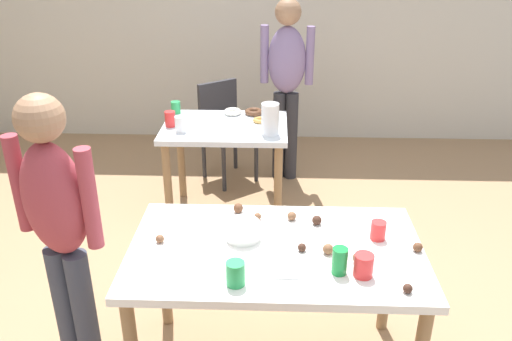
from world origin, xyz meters
name	(u,v)px	position (x,y,z in m)	size (l,w,h in m)	color
wall_back	(271,14)	(0.00, 3.20, 1.30)	(6.40, 0.10, 2.60)	beige
dining_table_near	(276,264)	(0.07, -0.17, 0.66)	(1.36, 0.79, 0.75)	white
dining_table_far	(225,141)	(-0.32, 1.45, 0.62)	(0.92, 0.68, 0.75)	silver
chair_far_table	(224,125)	(-0.39, 2.13, 0.50)	(0.56, 0.56, 0.87)	#2D2D33
person_girl_near	(59,225)	(-0.89, -0.26, 0.90)	(0.45, 0.30, 1.50)	#383D4C
person_adult_far	(287,75)	(0.15, 2.14, 0.95)	(0.46, 0.24, 1.58)	#28282D
mixing_bowl	(243,231)	(-0.09, -0.10, 0.79)	(0.16, 0.16, 0.09)	white
soda_can	(340,261)	(0.34, -0.36, 0.81)	(0.07, 0.07, 0.12)	#198438
fork_near	(293,278)	(0.14, -0.41, 0.75)	(0.17, 0.02, 0.01)	silver
cup_near_0	(378,230)	(0.55, -0.08, 0.80)	(0.07, 0.07, 0.09)	red
cup_near_1	(236,273)	(-0.10, -0.45, 0.80)	(0.08, 0.08, 0.11)	green
cup_near_2	(364,265)	(0.44, -0.37, 0.80)	(0.08, 0.08, 0.10)	red
cake_ball_0	(408,289)	(0.60, -0.48, 0.77)	(0.04, 0.04, 0.04)	#3D2319
cake_ball_1	(258,216)	(-0.02, 0.08, 0.77)	(0.04, 0.04, 0.04)	brown
cake_ball_2	(418,247)	(0.71, -0.18, 0.77)	(0.04, 0.04, 0.04)	brown
cake_ball_3	(317,220)	(0.27, 0.04, 0.77)	(0.05, 0.05, 0.05)	#3D2319
cake_ball_4	(292,216)	(0.15, 0.08, 0.77)	(0.05, 0.05, 0.05)	brown
cake_ball_5	(328,249)	(0.30, -0.22, 0.77)	(0.05, 0.05, 0.05)	brown
cake_ball_6	(238,208)	(-0.13, 0.14, 0.78)	(0.05, 0.05, 0.05)	brown
cake_ball_7	(160,239)	(-0.47, -0.15, 0.77)	(0.04, 0.04, 0.04)	brown
cake_ball_8	(302,247)	(0.19, -0.20, 0.77)	(0.04, 0.04, 0.04)	#3D2319
cake_ball_9	(358,258)	(0.43, -0.28, 0.77)	(0.05, 0.05, 0.05)	brown
pitcher_far	(270,119)	(0.02, 1.28, 0.86)	(0.13, 0.13, 0.23)	white
cup_far_0	(180,124)	(-0.62, 1.30, 0.81)	(0.08, 0.08, 0.11)	white
cup_far_1	(170,119)	(-0.72, 1.41, 0.81)	(0.08, 0.08, 0.11)	red
cup_far_2	(176,107)	(-0.73, 1.71, 0.80)	(0.07, 0.07, 0.10)	green
donut_far_0	(254,112)	(-0.11, 1.70, 0.77)	(0.14, 0.14, 0.04)	brown
donut_far_1	(233,112)	(-0.28, 1.70, 0.77)	(0.14, 0.14, 0.04)	white
donut_far_2	(260,120)	(-0.06, 1.52, 0.77)	(0.11, 0.11, 0.03)	gold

